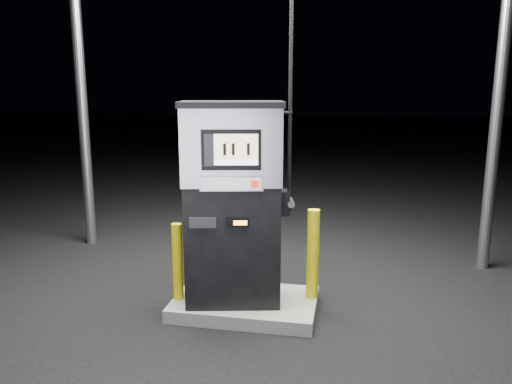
# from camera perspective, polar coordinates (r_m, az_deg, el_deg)

# --- Properties ---
(ground) EXTENTS (80.00, 80.00, 0.00)m
(ground) POSITION_cam_1_polar(r_m,az_deg,el_deg) (5.84, -1.23, -13.37)
(ground) COLOR black
(ground) RESTS_ON ground
(pump_island) EXTENTS (1.60, 1.00, 0.15)m
(pump_island) POSITION_cam_1_polar(r_m,az_deg,el_deg) (5.81, -1.24, -12.70)
(pump_island) COLOR #62625D
(pump_island) RESTS_ON ground
(fuel_dispenser) EXTENTS (1.27, 0.86, 4.56)m
(fuel_dispenser) POSITION_cam_1_polar(r_m,az_deg,el_deg) (5.38, -2.64, -1.15)
(fuel_dispenser) COLOR black
(fuel_dispenser) RESTS_ON pump_island
(bollard_left) EXTENTS (0.15, 0.15, 0.87)m
(bollard_left) POSITION_cam_1_polar(r_m,az_deg,el_deg) (5.68, -8.96, -7.87)
(bollard_left) COLOR #D4CA0B
(bollard_left) RESTS_ON pump_island
(bollard_right) EXTENTS (0.15, 0.15, 1.02)m
(bollard_right) POSITION_cam_1_polar(r_m,az_deg,el_deg) (5.66, 6.52, -7.07)
(bollard_right) COLOR #D4CA0B
(bollard_right) RESTS_ON pump_island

